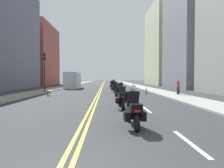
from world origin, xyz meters
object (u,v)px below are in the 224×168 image
object	(u,v)px
traffic_light_near	(44,66)
motorcycle_7	(112,84)
motorcycle_2	(119,92)
traffic_cone_0	(146,90)
motorcycle_1	(121,98)
parked_truck	(73,81)
motorcycle_6	(112,85)
pedestrian_2	(178,87)
motorcycle_4	(114,87)
motorcycle_5	(113,86)
motorcycle_0	(133,110)
motorcycle_3	(117,90)

from	to	relation	value
traffic_light_near	motorcycle_7	bearing A→B (deg)	55.46
motorcycle_2	traffic_cone_0	bearing A→B (deg)	59.27
motorcycle_1	parked_truck	world-z (taller)	parked_truck
motorcycle_6	traffic_light_near	world-z (taller)	traffic_light_near
pedestrian_2	parked_truck	size ratio (longest dim) A/B	0.26
motorcycle_1	motorcycle_4	distance (m)	13.05
parked_truck	motorcycle_5	bearing A→B (deg)	-42.40
pedestrian_2	motorcycle_0	bearing A→B (deg)	-166.06
motorcycle_0	motorcycle_1	distance (m)	4.57
motorcycle_3	motorcycle_6	xyz separation A→B (m)	(-0.13, 12.91, -0.01)
motorcycle_7	pedestrian_2	distance (m)	18.29
motorcycle_5	pedestrian_2	size ratio (longest dim) A/B	1.33
motorcycle_6	traffic_light_near	xyz separation A→B (m)	(-8.63, -8.08, 2.71)
motorcycle_3	motorcycle_5	world-z (taller)	motorcycle_5
motorcycle_2	pedestrian_2	world-z (taller)	pedestrian_2
motorcycle_4	traffic_cone_0	size ratio (longest dim) A/B	2.75
motorcycle_6	parked_truck	bearing A→B (deg)	160.92
motorcycle_4	motorcycle_5	world-z (taller)	motorcycle_5
motorcycle_0	traffic_light_near	distance (m)	19.86
motorcycle_2	motorcycle_5	xyz separation A→B (m)	(-0.01, 12.88, 0.03)
motorcycle_4	traffic_light_near	distance (m)	9.03
motorcycle_7	motorcycle_4	bearing A→B (deg)	-90.63
motorcycle_4	motorcycle_7	size ratio (longest dim) A/B	0.98
motorcycle_0	motorcycle_7	world-z (taller)	motorcycle_7
parked_truck	motorcycle_1	bearing A→B (deg)	-74.11
motorcycle_0	motorcycle_3	xyz separation A→B (m)	(0.15, 12.87, -0.01)
motorcycle_6	motorcycle_7	size ratio (longest dim) A/B	1.00
motorcycle_1	motorcycle_6	size ratio (longest dim) A/B	1.02
motorcycle_6	pedestrian_2	world-z (taller)	pedestrian_2
traffic_cone_0	parked_truck	bearing A→B (deg)	130.00
motorcycle_4	motorcycle_6	world-z (taller)	motorcycle_4
traffic_cone_0	pedestrian_2	distance (m)	3.77
motorcycle_1	parked_truck	distance (m)	24.59
motorcycle_4	parked_truck	xyz separation A→B (m)	(-6.83, 10.59, 0.61)
motorcycle_0	motorcycle_2	bearing A→B (deg)	86.29
pedestrian_2	traffic_cone_0	bearing A→B (deg)	90.96
motorcycle_0	motorcycle_5	size ratio (longest dim) A/B	0.96
motorcycle_6	motorcycle_2	bearing A→B (deg)	-89.27
motorcycle_4	pedestrian_2	xyz separation A→B (m)	(6.56, -4.28, 0.21)
motorcycle_4	pedestrian_2	world-z (taller)	pedestrian_2
pedestrian_2	motorcycle_6	bearing A→B (deg)	67.99
motorcycle_7	pedestrian_2	xyz separation A→B (m)	(6.39, -17.13, 0.21)
motorcycle_6	motorcycle_4	bearing A→B (deg)	-89.53
motorcycle_2	traffic_light_near	bearing A→B (deg)	132.68
motorcycle_2	motorcycle_7	xyz separation A→B (m)	(0.09, 21.44, 0.02)
traffic_cone_0	motorcycle_1	bearing A→B (deg)	-108.63
motorcycle_7	motorcycle_0	bearing A→B (deg)	-90.24
motorcycle_6	parked_truck	xyz separation A→B (m)	(-6.83, 2.43, 0.64)
motorcycle_7	pedestrian_2	bearing A→B (deg)	-69.42
pedestrian_2	parked_truck	bearing A→B (deg)	82.20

